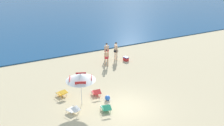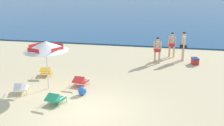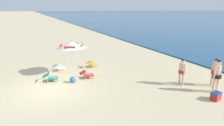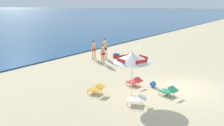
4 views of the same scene
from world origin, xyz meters
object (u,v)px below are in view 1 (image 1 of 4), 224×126
Objects in this scene: lounge_chair_spare_folded at (96,92)px; cooler_box at (126,59)px; person_standing_beside at (116,50)px; beach_ball at (107,98)px; beach_umbrella_striped_main at (81,77)px; lounge_chair_beside_umbrella at (62,93)px; lounge_chair_facing_sea at (73,110)px; person_standing_near_shore at (106,56)px; person_wading_in at (107,50)px; lounge_chair_under_umbrella at (106,108)px.

cooler_box is at bearing 42.12° from lounge_chair_spare_folded.
person_standing_beside reaches higher than beach_ball.
lounge_chair_beside_umbrella is at bearing 117.57° from beach_umbrella_striped_main.
lounge_chair_facing_sea is 2.66m from lounge_chair_spare_folded.
lounge_chair_facing_sea is 1.08× the size of lounge_chair_spare_folded.
person_wading_in is at bearing 62.74° from person_standing_near_shore.
beach_umbrella_striped_main reaches higher than lounge_chair_facing_sea.
beach_umbrella_striped_main is 2.27m from lounge_chair_spare_folded.
lounge_chair_spare_folded is 7.49m from person_standing_beside.
lounge_chair_facing_sea is 8.30m from person_standing_near_shore.
person_wading_in is at bearing 135.52° from person_standing_beside.
person_standing_beside is at bearing 31.92° from person_standing_near_shore.
person_standing_near_shore is at bearing -117.26° from person_wading_in.
beach_ball is at bearing -38.08° from lounge_chair_beside_umbrella.
lounge_chair_beside_umbrella is (-0.86, 1.65, -1.72)m from beach_umbrella_striped_main.
lounge_chair_spare_folded is at bearing 81.63° from lounge_chair_under_umbrella.
lounge_chair_facing_sea is 1.79× the size of cooler_box.
beach_ball is at bearing 9.18° from lounge_chair_facing_sea.
beach_umbrella_striped_main is at bearing -62.43° from lounge_chair_beside_umbrella.
cooler_box reaches higher than beach_ball.
person_wading_in is 2.13m from cooler_box.
person_standing_beside is (6.13, 6.31, -0.96)m from beach_umbrella_striped_main.
person_wading_in reaches higher than lounge_chair_facing_sea.
lounge_chair_beside_umbrella is at bearing -153.14° from cooler_box.
person_standing_beside is (5.10, 7.92, 0.76)m from lounge_chair_under_umbrella.
person_standing_near_shore is 2.77× the size of cooler_box.
lounge_chair_under_umbrella is 3.77m from lounge_chair_beside_umbrella.
person_standing_near_shore is at bearing 62.83° from lounge_chair_under_umbrella.
person_standing_near_shore is (5.51, 6.18, 0.63)m from lounge_chair_facing_sea.
lounge_chair_facing_sea is 10.01m from cooler_box.
person_standing_beside reaches higher than lounge_chair_under_umbrella.
beach_umbrella_striped_main is 1.56× the size of person_standing_beside.
lounge_chair_beside_umbrella is at bearing -139.76° from person_wading_in.
lounge_chair_spare_folded is 2.52× the size of beach_ball.
beach_umbrella_striped_main is 2.99× the size of lounge_chair_spare_folded.
beach_umbrella_striped_main is 8.85m from person_standing_beside.
person_standing_near_shore reaches higher than lounge_chair_spare_folded.
beach_umbrella_striped_main is 4.93× the size of cooler_box.
lounge_chair_facing_sea reaches higher than lounge_chair_beside_umbrella.
lounge_chair_under_umbrella reaches higher than cooler_box.
person_wading_in reaches higher than lounge_chair_beside_umbrella.
lounge_chair_beside_umbrella is 0.61× the size of person_standing_near_shore.
cooler_box is at bearing 39.07° from beach_umbrella_striped_main.
cooler_box is (1.38, -1.44, -0.73)m from person_wading_in.
beach_umbrella_striped_main is 2.90× the size of lounge_chair_under_umbrella.
lounge_chair_under_umbrella is 1.41m from beach_ball.
lounge_chair_spare_folded is at bearing -137.88° from cooler_box.
person_standing_beside is 1.33m from cooler_box.
person_wading_in is (6.35, 7.81, 0.66)m from lounge_chair_facing_sea.
person_standing_beside is (6.99, 4.66, 0.75)m from lounge_chair_beside_umbrella.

